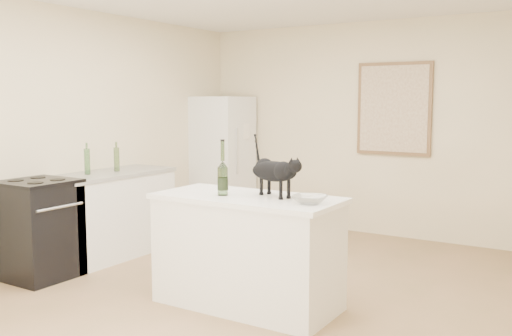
# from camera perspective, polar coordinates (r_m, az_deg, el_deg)

# --- Properties ---
(floor) EXTENTS (5.50, 5.50, 0.00)m
(floor) POSITION_cam_1_polar(r_m,az_deg,el_deg) (4.99, -0.57, -12.60)
(floor) COLOR #9F7554
(floor) RESTS_ON ground
(wall_back) EXTENTS (4.50, 0.00, 4.50)m
(wall_back) POSITION_cam_1_polar(r_m,az_deg,el_deg) (7.19, 11.29, 3.82)
(wall_back) COLOR beige
(wall_back) RESTS_ON ground
(wall_left) EXTENTS (0.00, 5.50, 5.50)m
(wall_left) POSITION_cam_1_polar(r_m,az_deg,el_deg) (6.22, -18.39, 3.16)
(wall_left) COLOR beige
(wall_left) RESTS_ON ground
(island_base) EXTENTS (1.44, 0.67, 0.86)m
(island_base) POSITION_cam_1_polar(r_m,az_deg,el_deg) (4.65, -0.86, -8.50)
(island_base) COLOR white
(island_base) RESTS_ON floor
(island_top) EXTENTS (1.50, 0.70, 0.04)m
(island_top) POSITION_cam_1_polar(r_m,az_deg,el_deg) (4.55, -0.87, -3.03)
(island_top) COLOR white
(island_top) RESTS_ON island_base
(left_cabinets) EXTENTS (0.60, 1.40, 0.86)m
(left_cabinets) POSITION_cam_1_polar(r_m,az_deg,el_deg) (6.31, -14.24, -4.63)
(left_cabinets) COLOR white
(left_cabinets) RESTS_ON floor
(left_countertop) EXTENTS (0.62, 1.44, 0.04)m
(left_countertop) POSITION_cam_1_polar(r_m,az_deg,el_deg) (6.23, -14.36, -0.57)
(left_countertop) COLOR gray
(left_countertop) RESTS_ON left_cabinets
(stove) EXTENTS (0.60, 0.60, 0.90)m
(stove) POSITION_cam_1_polar(r_m,az_deg,el_deg) (5.73, -20.76, -5.81)
(stove) COLOR black
(stove) RESTS_ON floor
(fridge) EXTENTS (0.68, 0.68, 1.70)m
(fridge) POSITION_cam_1_polar(r_m,az_deg,el_deg) (7.79, -3.41, 0.83)
(fridge) COLOR white
(fridge) RESTS_ON floor
(artwork_frame) EXTENTS (0.90, 0.03, 1.10)m
(artwork_frame) POSITION_cam_1_polar(r_m,az_deg,el_deg) (7.05, 13.54, 5.74)
(artwork_frame) COLOR brown
(artwork_frame) RESTS_ON wall_back
(artwork_canvas) EXTENTS (0.82, 0.00, 1.02)m
(artwork_canvas) POSITION_cam_1_polar(r_m,az_deg,el_deg) (7.03, 13.49, 5.74)
(artwork_canvas) COLOR beige
(artwork_canvas) RESTS_ON wall_back
(black_cat) EXTENTS (0.53, 0.34, 0.36)m
(black_cat) POSITION_cam_1_polar(r_m,az_deg,el_deg) (4.48, 1.82, -0.60)
(black_cat) COLOR black
(black_cat) RESTS_ON island_top
(wine_bottle) EXTENTS (0.10, 0.10, 0.39)m
(wine_bottle) POSITION_cam_1_polar(r_m,az_deg,el_deg) (4.55, -3.33, -0.28)
(wine_bottle) COLOR #2A4E1F
(wine_bottle) RESTS_ON island_top
(glass_bowl) EXTENTS (0.30, 0.30, 0.06)m
(glass_bowl) POSITION_cam_1_polar(r_m,az_deg,el_deg) (4.21, 5.38, -3.15)
(glass_bowl) COLOR silver
(glass_bowl) RESTS_ON island_top
(fridge_paper) EXTENTS (0.05, 0.16, 0.20)m
(fridge_paper) POSITION_cam_1_polar(r_m,az_deg,el_deg) (7.60, -1.10, 3.67)
(fridge_paper) COLOR white
(fridge_paper) RESTS_ON fridge
(counter_bottle_cluster) EXTENTS (0.12, 0.41, 0.26)m
(counter_bottle_cluster) POSITION_cam_1_polar(r_m,az_deg,el_deg) (6.18, -15.07, 0.73)
(counter_bottle_cluster) COLOR #28511B
(counter_bottle_cluster) RESTS_ON left_countertop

